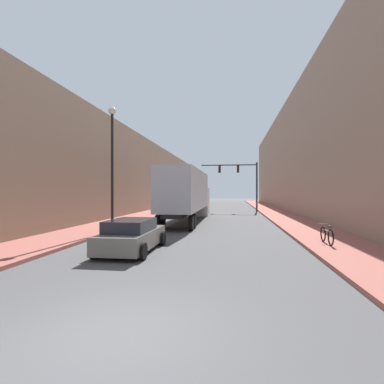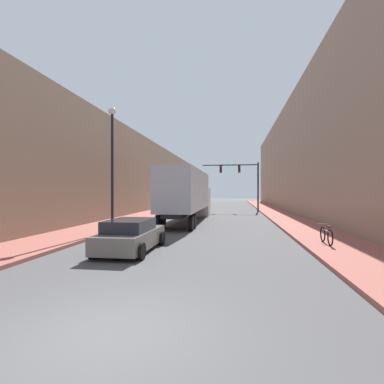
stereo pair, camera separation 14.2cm
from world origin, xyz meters
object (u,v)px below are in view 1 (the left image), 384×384
sedan_car (132,236)px  parked_bicycle (327,235)px  semi_truck (188,193)px  traffic_signal_gantry (243,177)px  street_lamp (112,153)px

sedan_car → parked_bicycle: sedan_car is taller
semi_truck → parked_bicycle: 13.07m
parked_bicycle → traffic_signal_gantry: bearing=97.0°
semi_truck → street_lamp: size_ratio=1.91×
traffic_signal_gantry → parked_bicycle: (2.92, -23.71, -3.72)m
semi_truck → sedan_car: size_ratio=3.27×
sedan_car → parked_bicycle: (8.32, 2.08, -0.11)m
traffic_signal_gantry → parked_bicycle: size_ratio=3.83×
street_lamp → parked_bicycle: street_lamp is taller
semi_truck → traffic_signal_gantry: size_ratio=2.03×
sedan_car → street_lamp: bearing=120.9°
traffic_signal_gantry → street_lamp: 22.62m
sedan_car → traffic_signal_gantry: (5.40, 25.79, 3.60)m
sedan_car → parked_bicycle: 8.57m
semi_truck → street_lamp: bearing=-113.6°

